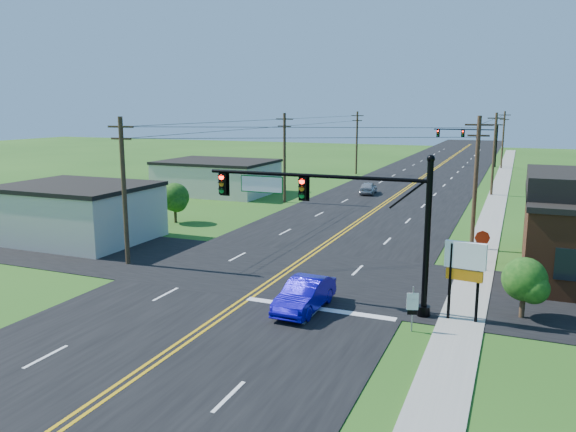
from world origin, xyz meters
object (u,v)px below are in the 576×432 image
at_px(signal_mast_far, 469,138).
at_px(blue_car, 305,295).
at_px(stop_sign, 482,242).
at_px(route_sign, 412,306).
at_px(signal_mast_main, 333,209).

height_order(signal_mast_far, blue_car, signal_mast_far).
bearing_deg(stop_sign, route_sign, -115.03).
distance_m(blue_car, route_sign, 5.24).
bearing_deg(signal_mast_main, blue_car, -123.42).
height_order(signal_mast_main, signal_mast_far, same).
xyz_separation_m(signal_mast_main, stop_sign, (6.39, 8.66, -2.97)).
distance_m(route_sign, stop_sign, 10.90).
xyz_separation_m(signal_mast_main, signal_mast_far, (0.10, 72.00, -0.20)).
bearing_deg(blue_car, route_sign, -5.09).
bearing_deg(blue_car, signal_mast_main, 58.60).
distance_m(signal_mast_far, blue_car, 73.48).
height_order(blue_car, stop_sign, stop_sign).
bearing_deg(signal_mast_far, stop_sign, -84.33).
xyz_separation_m(signal_mast_far, route_sign, (4.17, -74.02, -3.37)).
bearing_deg(signal_mast_main, route_sign, -25.26).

